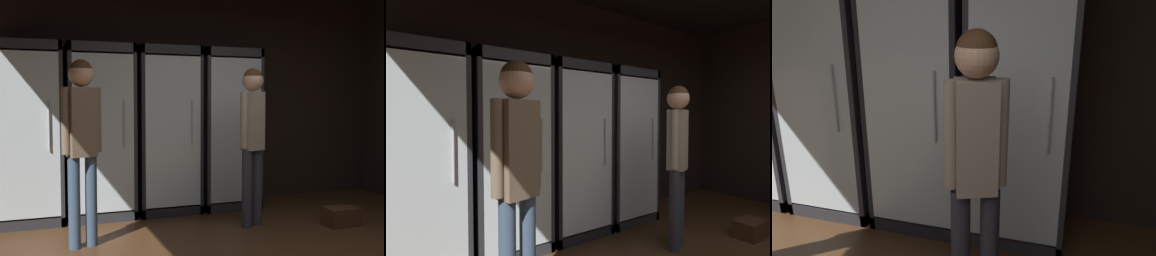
% 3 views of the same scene
% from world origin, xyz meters
% --- Properties ---
extents(wall_back, '(6.00, 0.06, 2.80)m').
position_xyz_m(wall_back, '(0.00, 3.03, 1.40)').
color(wall_back, black).
rests_on(wall_back, ground).
extents(cooler_far_left, '(0.72, 0.65, 1.91)m').
position_xyz_m(cooler_far_left, '(-2.00, 2.71, 0.93)').
color(cooler_far_left, '#2B2B30').
rests_on(cooler_far_left, ground).
extents(cooler_left, '(0.72, 0.65, 1.91)m').
position_xyz_m(cooler_left, '(-1.24, 2.71, 0.94)').
color(cooler_left, '#2B2B30').
rests_on(cooler_left, ground).
extents(cooler_center, '(0.72, 0.65, 1.91)m').
position_xyz_m(cooler_center, '(-0.47, 2.71, 0.94)').
color(cooler_center, black).
rests_on(cooler_center, ground).
extents(cooler_right, '(0.72, 0.65, 1.91)m').
position_xyz_m(cooler_right, '(0.29, 2.71, 0.94)').
color(cooler_right, '#2B2B30').
rests_on(cooler_right, ground).
extents(shopper_near, '(0.31, 0.23, 1.63)m').
position_xyz_m(shopper_near, '(0.19, 1.75, 1.01)').
color(shopper_near, '#2D2D38').
rests_on(shopper_near, ground).
extents(shopper_far, '(0.35, 0.22, 1.66)m').
position_xyz_m(shopper_far, '(-1.54, 1.66, 1.05)').
color(shopper_far, '#384C66').
rests_on(shopper_far, ground).
extents(wine_crate_floor, '(0.35, 0.23, 0.19)m').
position_xyz_m(wine_crate_floor, '(1.07, 1.45, 0.10)').
color(wine_crate_floor, '#3D2314').
rests_on(wine_crate_floor, ground).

